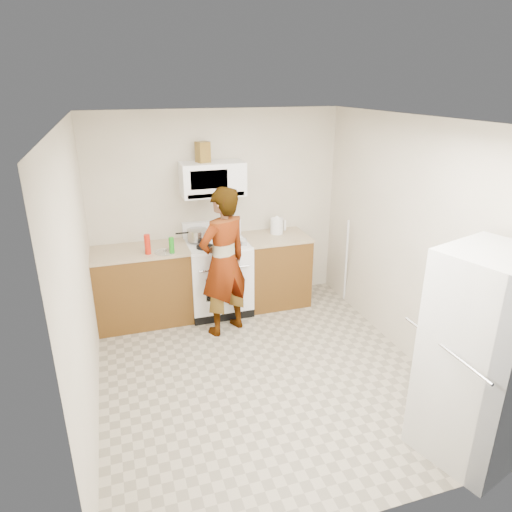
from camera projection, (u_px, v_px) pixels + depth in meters
name	position (u px, v px, depth m)	size (l,w,h in m)	color
floor	(262.00, 372.00, 4.69)	(3.60, 3.60, 0.00)	gray
back_wall	(218.00, 210.00, 5.84)	(3.20, 0.02, 2.50)	beige
right_wall	(409.00, 242.00, 4.70)	(0.02, 3.60, 2.50)	beige
cabinet_left	(143.00, 287.00, 5.56)	(1.12, 0.62, 0.90)	#5A3815
counter_left	(139.00, 251.00, 5.39)	(1.14, 0.64, 0.04)	tan
cabinet_right	(275.00, 270.00, 6.05)	(0.80, 0.62, 0.90)	#5A3815
counter_right	(276.00, 237.00, 5.88)	(0.82, 0.64, 0.04)	tan
gas_range	(218.00, 275.00, 5.81)	(0.76, 0.65, 1.13)	white
microwave	(213.00, 179.00, 5.49)	(0.76, 0.38, 0.40)	white
person	(224.00, 262.00, 5.17)	(0.64, 0.42, 1.75)	tan
fridge	(482.00, 359.00, 3.42)	(0.70, 0.70, 1.70)	silver
kettle	(277.00, 226.00, 5.94)	(0.17, 0.17, 0.20)	white
jug	(203.00, 152.00, 5.35)	(0.14, 0.14, 0.24)	brown
saucepan	(197.00, 235.00, 5.63)	(0.24, 0.24, 0.13)	#B5B6B9
tray	(237.00, 242.00, 5.58)	(0.25, 0.16, 0.05)	white
bottle_spray	(147.00, 244.00, 5.22)	(0.07, 0.07, 0.23)	#B71D0D
bottle_hot_sauce	(172.00, 243.00, 5.37)	(0.05, 0.05, 0.15)	#EFA81A
bottle_green_cap	(172.00, 245.00, 5.24)	(0.06, 0.06, 0.19)	#187E16
pot_lid	(165.00, 252.00, 5.30)	(0.24, 0.24, 0.01)	white
broom	(346.00, 261.00, 5.94)	(0.03, 0.03, 1.21)	silver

